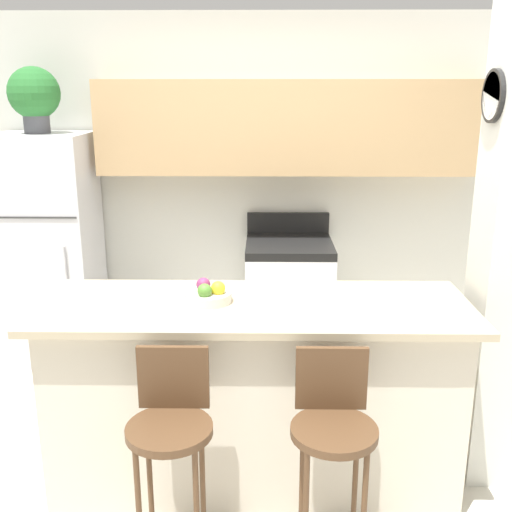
{
  "coord_description": "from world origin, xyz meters",
  "views": [
    {
      "loc": [
        0.05,
        -2.72,
        2.02
      ],
      "look_at": [
        0.0,
        0.67,
        1.06
      ],
      "focal_mm": 42.0,
      "sensor_mm": 36.0,
      "label": 1
    }
  ],
  "objects_px": {
    "stove_range": "(288,299)",
    "fruit_bowl": "(208,294)",
    "refrigerator": "(49,249)",
    "trash_bin": "(123,342)",
    "bar_stool_right": "(333,432)",
    "potted_plant_on_fridge": "(34,96)",
    "bar_stool_left": "(171,431)"
  },
  "relations": [
    {
      "from": "refrigerator",
      "to": "fruit_bowl",
      "type": "bearing_deg",
      "value": -49.21
    },
    {
      "from": "refrigerator",
      "to": "bar_stool_right",
      "type": "bearing_deg",
      "value": -48.45
    },
    {
      "from": "bar_stool_left",
      "to": "potted_plant_on_fridge",
      "type": "relative_size",
      "value": 2.15
    },
    {
      "from": "fruit_bowl",
      "to": "refrigerator",
      "type": "bearing_deg",
      "value": 130.79
    },
    {
      "from": "refrigerator",
      "to": "trash_bin",
      "type": "distance_m",
      "value": 0.89
    },
    {
      "from": "fruit_bowl",
      "to": "trash_bin",
      "type": "xyz_separation_m",
      "value": [
        -0.78,
        1.35,
        -0.86
      ]
    },
    {
      "from": "stove_range",
      "to": "fruit_bowl",
      "type": "bearing_deg",
      "value": -106.44
    },
    {
      "from": "bar_stool_right",
      "to": "trash_bin",
      "type": "height_order",
      "value": "bar_stool_right"
    },
    {
      "from": "fruit_bowl",
      "to": "trash_bin",
      "type": "distance_m",
      "value": 1.78
    },
    {
      "from": "refrigerator",
      "to": "fruit_bowl",
      "type": "xyz_separation_m",
      "value": [
        1.34,
        -1.55,
        0.2
      ]
    },
    {
      "from": "refrigerator",
      "to": "bar_stool_left",
      "type": "xyz_separation_m",
      "value": [
        1.23,
        -2.14,
        -0.19
      ]
    },
    {
      "from": "refrigerator",
      "to": "potted_plant_on_fridge",
      "type": "xyz_separation_m",
      "value": [
        -0.0,
        0.0,
        1.11
      ]
    },
    {
      "from": "refrigerator",
      "to": "stove_range",
      "type": "distance_m",
      "value": 1.84
    },
    {
      "from": "bar_stool_left",
      "to": "bar_stool_right",
      "type": "xyz_separation_m",
      "value": [
        0.66,
        0.0,
        0.0
      ]
    },
    {
      "from": "trash_bin",
      "to": "bar_stool_right",
      "type": "bearing_deg",
      "value": -55.44
    },
    {
      "from": "trash_bin",
      "to": "stove_range",
      "type": "bearing_deg",
      "value": 9.04
    },
    {
      "from": "refrigerator",
      "to": "bar_stool_right",
      "type": "relative_size",
      "value": 1.72
    },
    {
      "from": "fruit_bowl",
      "to": "stove_range",
      "type": "bearing_deg",
      "value": 73.56
    },
    {
      "from": "bar_stool_left",
      "to": "fruit_bowl",
      "type": "distance_m",
      "value": 0.71
    },
    {
      "from": "bar_stool_right",
      "to": "fruit_bowl",
      "type": "xyz_separation_m",
      "value": [
        -0.55,
        0.58,
        0.39
      ]
    },
    {
      "from": "bar_stool_right",
      "to": "potted_plant_on_fridge",
      "type": "relative_size",
      "value": 2.15
    },
    {
      "from": "bar_stool_left",
      "to": "bar_stool_right",
      "type": "bearing_deg",
      "value": 0.0
    },
    {
      "from": "refrigerator",
      "to": "stove_range",
      "type": "relative_size",
      "value": 1.59
    },
    {
      "from": "fruit_bowl",
      "to": "trash_bin",
      "type": "bearing_deg",
      "value": 119.97
    },
    {
      "from": "stove_range",
      "to": "fruit_bowl",
      "type": "xyz_separation_m",
      "value": [
        -0.46,
        -1.55,
        0.59
      ]
    },
    {
      "from": "bar_stool_right",
      "to": "fruit_bowl",
      "type": "height_order",
      "value": "fruit_bowl"
    },
    {
      "from": "bar_stool_right",
      "to": "refrigerator",
      "type": "bearing_deg",
      "value": 131.55
    },
    {
      "from": "bar_stool_left",
      "to": "bar_stool_right",
      "type": "relative_size",
      "value": 1.0
    },
    {
      "from": "refrigerator",
      "to": "bar_stool_left",
      "type": "distance_m",
      "value": 2.47
    },
    {
      "from": "refrigerator",
      "to": "potted_plant_on_fridge",
      "type": "height_order",
      "value": "potted_plant_on_fridge"
    },
    {
      "from": "stove_range",
      "to": "potted_plant_on_fridge",
      "type": "relative_size",
      "value": 2.34
    },
    {
      "from": "refrigerator",
      "to": "bar_stool_left",
      "type": "bearing_deg",
      "value": -60.07
    }
  ]
}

